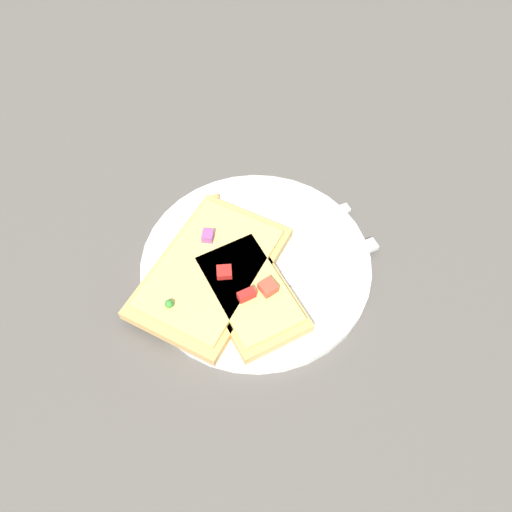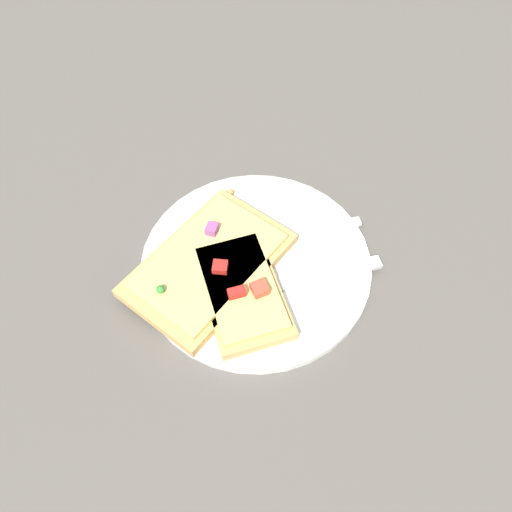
% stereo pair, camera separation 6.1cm
% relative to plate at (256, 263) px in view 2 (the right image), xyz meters
% --- Properties ---
extents(ground_plane, '(4.00, 4.00, 0.00)m').
position_rel_plate_xyz_m(ground_plane, '(0.00, 0.00, -0.01)').
color(ground_plane, '#56514C').
extents(plate, '(0.29, 0.29, 0.01)m').
position_rel_plate_xyz_m(plate, '(0.00, 0.00, 0.00)').
color(plate, white).
rests_on(plate, ground).
extents(fork, '(0.14, 0.19, 0.01)m').
position_rel_plate_xyz_m(fork, '(-0.04, 0.01, 0.01)').
color(fork, silver).
rests_on(fork, plate).
extents(knife, '(0.13, 0.18, 0.01)m').
position_rel_plate_xyz_m(knife, '(-0.00, 0.07, 0.01)').
color(knife, silver).
rests_on(knife, plate).
extents(pizza_slice_main, '(0.23, 0.18, 0.03)m').
position_rel_plate_xyz_m(pizza_slice_main, '(0.03, -0.05, 0.02)').
color(pizza_slice_main, tan).
rests_on(pizza_slice_main, plate).
extents(pizza_slice_corner, '(0.17, 0.16, 0.03)m').
position_rel_plate_xyz_m(pizza_slice_corner, '(0.05, 0.00, 0.02)').
color(pizza_slice_corner, tan).
rests_on(pizza_slice_corner, plate).
extents(crumb_scatter, '(0.17, 0.14, 0.01)m').
position_rel_plate_xyz_m(crumb_scatter, '(-0.03, -0.01, 0.01)').
color(crumb_scatter, tan).
rests_on(crumb_scatter, plate).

